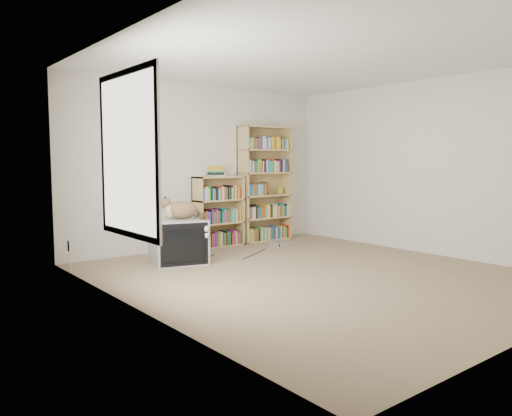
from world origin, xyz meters
TOP-DOWN VIEW (x-y plane):
  - floor at (0.00, 0.00)m, footprint 4.50×5.00m
  - wall_back at (0.00, 2.50)m, footprint 4.50×0.02m
  - wall_left at (-2.25, 0.00)m, footprint 0.02×5.00m
  - wall_right at (2.25, 0.00)m, footprint 0.02×5.00m
  - ceiling at (0.00, 0.00)m, footprint 4.50×5.00m
  - window at (-2.24, 0.20)m, footprint 0.02×1.22m
  - crt_tv at (-0.94, 1.61)m, footprint 0.81×0.76m
  - cat at (-0.87, 1.55)m, footprint 0.57×0.64m
  - bookcase_tall at (1.14, 2.36)m, footprint 0.95×0.30m
  - bookcase_short at (0.20, 2.36)m, footprint 0.80×0.30m
  - book_stack at (0.15, 2.33)m, footprint 0.19×0.24m
  - green_mug at (1.46, 2.34)m, footprint 0.10×0.10m
  - framed_print at (1.20, 2.44)m, footprint 0.15×0.05m
  - dvd_player at (1.00, 1.78)m, footprint 0.36×0.28m
  - wall_outlet at (-2.24, 1.95)m, footprint 0.01×0.08m
  - floor_cables at (-0.23, 1.76)m, footprint 1.20×0.70m

SIDE VIEW (x-z plane):
  - floor at x=0.00m, z-range -0.01..0.01m
  - floor_cables at x=-0.23m, z-range 0.00..0.01m
  - dvd_player at x=1.00m, z-range 0.00..0.07m
  - crt_tv at x=-0.94m, z-range 0.00..0.58m
  - wall_outlet at x=-2.24m, z-range 0.26..0.39m
  - bookcase_short at x=0.20m, z-range -0.04..1.06m
  - cat at x=-0.87m, z-range 0.42..0.93m
  - green_mug at x=1.46m, z-range 0.78..0.88m
  - framed_print at x=1.20m, z-range 0.78..0.98m
  - bookcase_tall at x=1.14m, z-range -0.05..1.85m
  - book_stack at x=0.15m, z-range 1.10..1.26m
  - wall_back at x=0.00m, z-range 0.00..2.50m
  - wall_left at x=-2.25m, z-range 0.00..2.50m
  - wall_right at x=2.25m, z-range 0.00..2.50m
  - window at x=-2.24m, z-range 0.64..2.16m
  - ceiling at x=0.00m, z-range 2.49..2.51m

